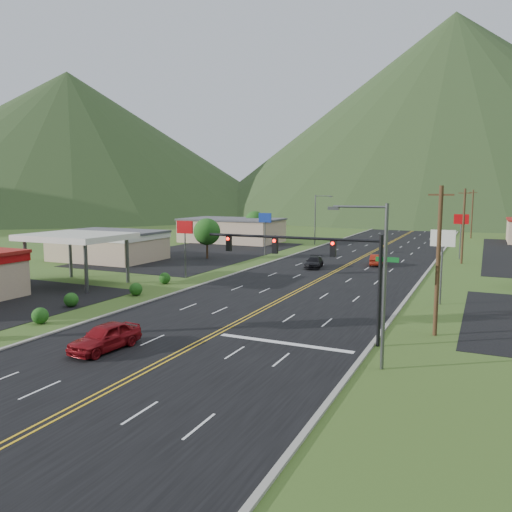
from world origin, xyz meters
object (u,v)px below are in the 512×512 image
at_px(car_dark_mid, 314,263).
at_px(car_red_far, 377,260).
at_px(streetlight_east, 379,275).
at_px(car_red_near, 105,337).
at_px(gas_canopy, 77,238).
at_px(streetlight_west, 317,216).
at_px(traffic_signal, 318,258).

distance_m(car_dark_mid, car_red_far, 8.72).
bearing_deg(streetlight_east, car_red_near, -166.06).
bearing_deg(car_dark_mid, gas_canopy, -141.09).
bearing_deg(car_red_far, car_dark_mid, 32.42).
xyz_separation_m(streetlight_west, car_red_far, (15.18, -21.47, -4.47)).
xyz_separation_m(traffic_signal, car_red_near, (-10.86, -7.85, -4.51)).
relative_size(streetlight_west, gas_canopy, 0.90).
height_order(streetlight_west, car_red_near, streetlight_west).
distance_m(traffic_signal, streetlight_west, 58.88).
bearing_deg(car_dark_mid, car_red_near, -101.06).
height_order(streetlight_west, gas_canopy, streetlight_west).
relative_size(traffic_signal, gas_canopy, 1.31).
distance_m(streetlight_west, car_red_far, 26.67).
height_order(gas_canopy, car_red_far, gas_canopy).
bearing_deg(car_red_near, traffic_signal, 40.90).
bearing_deg(car_dark_mid, car_red_far, 30.08).
distance_m(streetlight_east, streetlight_west, 64.21).
distance_m(traffic_signal, car_red_far, 34.97).
bearing_deg(traffic_signal, gas_canopy, 164.30).
xyz_separation_m(traffic_signal, car_red_far, (-2.98, 34.53, -4.61)).
xyz_separation_m(streetlight_east, streetlight_west, (-22.86, 60.00, 0.00)).
bearing_deg(streetlight_west, traffic_signal, -72.03).
xyz_separation_m(streetlight_west, car_red_near, (7.31, -63.86, -4.36)).
xyz_separation_m(streetlight_east, car_red_near, (-15.55, -3.86, -4.36)).
relative_size(streetlight_west, car_red_far, 2.07).
bearing_deg(streetlight_west, gas_canopy, -102.13).
height_order(traffic_signal, car_red_far, traffic_signal).
bearing_deg(car_red_far, gas_canopy, 39.17).
xyz_separation_m(car_dark_mid, car_red_far, (6.74, 5.53, 0.03)).
xyz_separation_m(streetlight_west, gas_canopy, (-10.32, -48.00, -0.31)).
distance_m(traffic_signal, streetlight_east, 6.17).
height_order(streetlight_west, car_red_far, streetlight_west).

